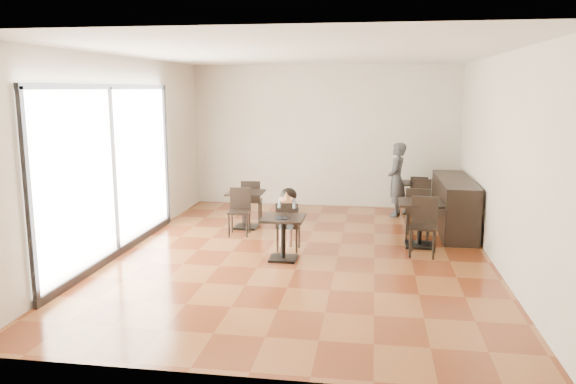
% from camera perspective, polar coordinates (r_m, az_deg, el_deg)
% --- Properties ---
extents(floor, '(6.00, 8.00, 0.01)m').
position_cam_1_polar(floor, '(9.22, 1.41, -6.38)').
color(floor, brown).
rests_on(floor, ground).
extents(ceiling, '(6.00, 8.00, 0.01)m').
position_cam_1_polar(ceiling, '(8.84, 1.51, 13.89)').
color(ceiling, silver).
rests_on(ceiling, floor).
extents(wall_back, '(6.00, 0.01, 3.20)m').
position_cam_1_polar(wall_back, '(12.85, 3.73, 5.66)').
color(wall_back, beige).
rests_on(wall_back, floor).
extents(wall_front, '(6.00, 0.01, 3.20)m').
position_cam_1_polar(wall_front, '(5.00, -4.36, -1.95)').
color(wall_front, beige).
rests_on(wall_front, floor).
extents(wall_left, '(0.01, 8.00, 3.20)m').
position_cam_1_polar(wall_left, '(9.73, -16.38, 3.72)').
color(wall_left, beige).
rests_on(wall_left, floor).
extents(wall_right, '(0.01, 8.00, 3.20)m').
position_cam_1_polar(wall_right, '(9.02, 20.75, 2.96)').
color(wall_right, beige).
rests_on(wall_right, floor).
extents(storefront_window, '(0.04, 4.50, 2.60)m').
position_cam_1_polar(storefront_window, '(9.30, -17.45, 2.12)').
color(storefront_window, white).
rests_on(storefront_window, floor).
extents(child_table, '(0.66, 0.66, 0.69)m').
position_cam_1_polar(child_table, '(8.87, -0.49, -4.74)').
color(child_table, black).
rests_on(child_table, floor).
extents(child_chair, '(0.37, 0.37, 0.83)m').
position_cam_1_polar(child_chair, '(9.38, 0.05, -3.45)').
color(child_chair, black).
rests_on(child_chair, floor).
extents(child, '(0.37, 0.52, 1.05)m').
position_cam_1_polar(child, '(9.35, 0.05, -2.81)').
color(child, slate).
rests_on(child, child_chair).
extents(plate, '(0.23, 0.23, 0.01)m').
position_cam_1_polar(plate, '(8.69, -0.60, -2.66)').
color(plate, black).
rests_on(plate, child_table).
extents(pizza_slice, '(0.24, 0.19, 0.06)m').
position_cam_1_polar(pizza_slice, '(9.09, -0.13, -0.73)').
color(pizza_slice, tan).
rests_on(pizza_slice, child).
extents(adult_patron, '(0.44, 0.61, 1.56)m').
position_cam_1_polar(adult_patron, '(12.06, 10.97, 1.24)').
color(adult_patron, '#3C3D41').
rests_on(adult_patron, floor).
extents(cafe_table_mid, '(0.84, 0.84, 0.78)m').
position_cam_1_polar(cafe_table_mid, '(9.87, 13.24, -3.18)').
color(cafe_table_mid, black).
rests_on(cafe_table_mid, floor).
extents(cafe_table_left, '(0.73, 0.73, 0.72)m').
position_cam_1_polar(cafe_table_left, '(10.90, -4.30, -1.81)').
color(cafe_table_left, black).
rests_on(cafe_table_left, floor).
extents(cafe_table_back, '(0.72, 0.72, 0.68)m').
position_cam_1_polar(cafe_table_back, '(12.45, 12.54, -0.58)').
color(cafe_table_back, black).
rests_on(cafe_table_back, floor).
extents(chair_mid_a, '(0.48, 0.48, 0.94)m').
position_cam_1_polar(chair_mid_a, '(10.39, 13.07, -2.05)').
color(chair_mid_a, black).
rests_on(chair_mid_a, floor).
extents(chair_mid_b, '(0.48, 0.48, 0.94)m').
position_cam_1_polar(chair_mid_b, '(9.32, 13.56, -3.50)').
color(chair_mid_b, black).
rests_on(chair_mid_b, floor).
extents(chair_left_a, '(0.41, 0.41, 0.86)m').
position_cam_1_polar(chair_left_a, '(11.41, -3.69, -0.88)').
color(chair_left_a, black).
rests_on(chair_left_a, floor).
extents(chair_left_b, '(0.41, 0.41, 0.86)m').
position_cam_1_polar(chair_left_b, '(10.37, -4.99, -2.06)').
color(chair_left_b, black).
rests_on(chair_left_b, floor).
extents(chair_back_a, '(0.41, 0.41, 0.82)m').
position_cam_1_polar(chair_back_a, '(12.50, 13.17, -0.24)').
color(chair_back_a, black).
rests_on(chair_back_a, floor).
extents(chair_back_b, '(0.41, 0.41, 0.82)m').
position_cam_1_polar(chair_back_b, '(11.91, 13.38, -0.78)').
color(chair_back_b, black).
rests_on(chair_back_b, floor).
extents(service_counter, '(0.60, 2.40, 1.00)m').
position_cam_1_polar(service_counter, '(11.08, 16.51, -1.28)').
color(service_counter, black).
rests_on(service_counter, floor).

